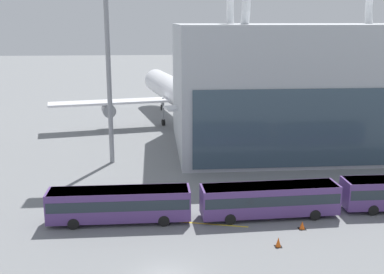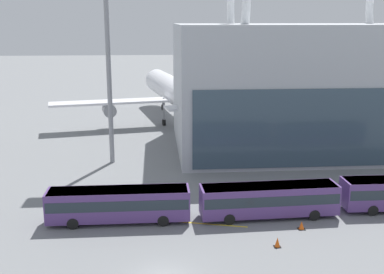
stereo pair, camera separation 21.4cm
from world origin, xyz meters
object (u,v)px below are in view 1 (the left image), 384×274
(airliner_at_gate_far, at_px, (179,94))
(traffic_cone_0, at_px, (278,242))
(traffic_cone_1, at_px, (302,225))
(shuttle_bus_0, at_px, (119,203))
(shuttle_bus_1, at_px, (270,198))
(floodlight_mast, at_px, (107,40))

(airliner_at_gate_far, distance_m, traffic_cone_0, 47.79)
(traffic_cone_1, bearing_deg, shuttle_bus_0, 170.05)
(shuttle_bus_1, distance_m, traffic_cone_0, 6.18)
(shuttle_bus_1, distance_m, traffic_cone_1, 3.91)
(airliner_at_gate_far, height_order, floodlight_mast, floodlight_mast)
(shuttle_bus_0, bearing_deg, shuttle_bus_1, -0.04)
(traffic_cone_0, bearing_deg, shuttle_bus_0, 155.41)
(shuttle_bus_1, xyz_separation_m, floodlight_mast, (-15.80, 18.79, 13.51))
(airliner_at_gate_far, height_order, traffic_cone_0, airliner_at_gate_far)
(airliner_at_gate_far, height_order, shuttle_bus_1, airliner_at_gate_far)
(traffic_cone_0, bearing_deg, airliner_at_gate_far, 96.40)
(shuttle_bus_0, height_order, traffic_cone_0, shuttle_bus_0)
(airliner_at_gate_far, bearing_deg, floodlight_mast, 145.08)
(shuttle_bus_0, height_order, traffic_cone_1, shuttle_bus_0)
(airliner_at_gate_far, xyz_separation_m, traffic_cone_1, (8.23, -44.10, -4.95))
(shuttle_bus_0, height_order, floodlight_mast, floodlight_mast)
(shuttle_bus_1, relative_size, floodlight_mast, 0.53)
(airliner_at_gate_far, height_order, traffic_cone_1, airliner_at_gate_far)
(shuttle_bus_0, distance_m, floodlight_mast, 23.29)
(airliner_at_gate_far, relative_size, floodlight_mast, 1.82)
(shuttle_bus_1, bearing_deg, traffic_cone_1, -54.19)
(airliner_at_gate_far, bearing_deg, shuttle_bus_0, 158.20)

